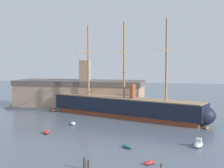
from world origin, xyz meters
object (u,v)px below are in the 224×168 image
object	(u,v)px
tall_ship	(124,107)
mooring_piling_left_pair	(88,165)
dinghy_far_left	(53,111)
dinghy_alongside_stern	(207,128)
dockside_warehouse_left	(80,94)
dinghy_alongside_bow	(73,123)
dinghy_near_centre	(127,146)
dinghy_mid_left	(46,132)
motorboat_mid_right	(198,144)
seagull_in_flight	(133,40)
dinghy_foreground_right	(150,162)
mooring_piling_midwater	(85,164)
mooring_piling_nearest	(161,168)

from	to	relation	value
tall_ship	mooring_piling_left_pair	world-z (taller)	tall_ship
dinghy_far_left	dinghy_alongside_stern	bearing A→B (deg)	-17.42
tall_ship	dockside_warehouse_left	xyz separation A→B (m)	(-18.37, 12.82, 1.89)
dinghy_alongside_bow	dinghy_alongside_stern	distance (m)	33.05
mooring_piling_left_pair	dinghy_near_centre	bearing A→B (deg)	74.10
mooring_piling_left_pair	dockside_warehouse_left	xyz separation A→B (m)	(-21.54, 55.90, 4.14)
dinghy_mid_left	dockside_warehouse_left	size ratio (longest dim) A/B	0.07
dinghy_near_centre	dinghy_alongside_bow	bearing A→B (deg)	135.54
motorboat_mid_right	dockside_warehouse_left	xyz separation A→B (m)	(-38.00, 39.70, 4.35)
motorboat_mid_right	dinghy_alongside_bow	distance (m)	32.83
motorboat_mid_right	dinghy_alongside_bow	xyz separation A→B (m)	(-30.15, 13.00, -0.19)
dinghy_near_centre	dockside_warehouse_left	xyz separation A→B (m)	(-25.05, 43.57, 4.60)
dinghy_alongside_bow	seagull_in_flight	size ratio (longest dim) A/B	2.66
dinghy_far_left	motorboat_mid_right	bearing A→B (deg)	-34.89
dinghy_foreground_right	mooring_piling_midwater	world-z (taller)	mooring_piling_midwater
mooring_piling_left_pair	seagull_in_flight	xyz separation A→B (m)	(5.42, 7.37, 18.73)
dinghy_mid_left	mooring_piling_left_pair	world-z (taller)	mooring_piling_left_pair
tall_ship	dinghy_alongside_stern	bearing A→B (deg)	-25.95
dinghy_mid_left	mooring_piling_left_pair	xyz separation A→B (m)	(16.20, -19.11, 0.39)
motorboat_mid_right	seagull_in_flight	world-z (taller)	seagull_in_flight
seagull_in_flight	dinghy_foreground_right	bearing A→B (deg)	-41.97
dinghy_alongside_bow	mooring_piling_nearest	xyz separation A→B (m)	(24.21, -27.81, 0.32)
dinghy_alongside_stern	mooring_piling_nearest	bearing A→B (deg)	-105.79
dinghy_foreground_right	dockside_warehouse_left	world-z (taller)	dockside_warehouse_left
mooring_piling_left_pair	dockside_warehouse_left	bearing A→B (deg)	111.07
dinghy_foreground_right	dockside_warehouse_left	bearing A→B (deg)	120.37
tall_ship	mooring_piling_left_pair	xyz separation A→B (m)	(3.17, -43.09, -2.26)
dinghy_alongside_stern	dinghy_alongside_bow	bearing A→B (deg)	-174.83
mooring_piling_nearest	mooring_piling_midwater	bearing A→B (deg)	-173.01
dinghy_near_centre	dinghy_far_left	xyz separation A→B (m)	(-30.96, 34.50, -0.03)
mooring_piling_midwater	dockside_warehouse_left	size ratio (longest dim) A/B	0.04
motorboat_mid_right	mooring_piling_nearest	bearing A→B (deg)	-111.84
dinghy_mid_left	mooring_piling_midwater	xyz separation A→B (m)	(15.60, -19.08, 0.52)
dinghy_far_left	dockside_warehouse_left	bearing A→B (deg)	56.94
dinghy_near_centre	seagull_in_flight	distance (m)	19.91
dinghy_mid_left	dinghy_far_left	size ratio (longest dim) A/B	1.33
dinghy_alongside_bow	mooring_piling_nearest	distance (m)	36.87
motorboat_mid_right	dinghy_far_left	distance (m)	53.53
dinghy_foreground_right	mooring_piling_left_pair	world-z (taller)	mooring_piling_left_pair
dinghy_alongside_stern	mooring_piling_left_pair	bearing A→B (deg)	-120.86
dinghy_mid_left	mooring_piling_nearest	distance (m)	32.07
dinghy_near_centre	dinghy_mid_left	distance (m)	20.84
dinghy_near_centre	dockside_warehouse_left	size ratio (longest dim) A/B	0.05
dinghy_alongside_bow	mooring_piling_nearest	bearing A→B (deg)	-48.96
dinghy_alongside_stern	mooring_piling_midwater	xyz separation A→B (m)	(-19.83, -32.15, 0.62)
tall_ship	dinghy_near_centre	bearing A→B (deg)	-77.74
tall_ship	motorboat_mid_right	xyz separation A→B (m)	(19.64, -26.88, -2.46)
dinghy_far_left	dinghy_mid_left	bearing A→B (deg)	-67.92
mooring_piling_left_pair	seagull_in_flight	distance (m)	20.85
mooring_piling_left_pair	seagull_in_flight	world-z (taller)	seagull_in_flight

